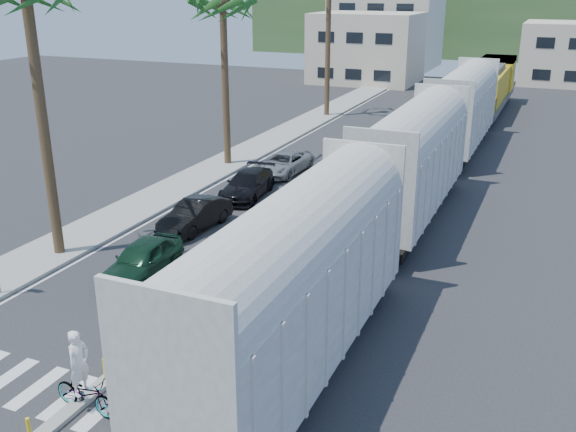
% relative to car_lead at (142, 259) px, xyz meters
% --- Properties ---
extents(ground, '(140.00, 140.00, 0.00)m').
position_rel_car_lead_xyz_m(ground, '(3.33, -5.61, -0.75)').
color(ground, '#28282B').
rests_on(ground, ground).
extents(sidewalk, '(3.00, 90.00, 0.15)m').
position_rel_car_lead_xyz_m(sidewalk, '(-5.17, 19.39, -0.68)').
color(sidewalk, gray).
rests_on(sidewalk, ground).
extents(rails, '(1.56, 100.00, 0.06)m').
position_rel_car_lead_xyz_m(rails, '(8.33, 22.39, -0.72)').
color(rails, black).
rests_on(rails, ground).
extents(median, '(0.45, 60.00, 0.85)m').
position_rel_car_lead_xyz_m(median, '(3.33, 14.35, -0.66)').
color(median, gray).
rests_on(median, ground).
extents(crosswalk, '(14.00, 2.20, 0.01)m').
position_rel_car_lead_xyz_m(crosswalk, '(3.33, -7.61, -0.74)').
color(crosswalk, silver).
rests_on(crosswalk, ground).
extents(lane_markings, '(9.42, 90.00, 0.01)m').
position_rel_car_lead_xyz_m(lane_markings, '(1.18, 19.39, -0.75)').
color(lane_markings, silver).
rests_on(lane_markings, ground).
extents(freight_train, '(3.00, 60.94, 5.85)m').
position_rel_car_lead_xyz_m(freight_train, '(8.33, 16.65, 2.15)').
color(freight_train, '#B0ADA1').
rests_on(freight_train, ground).
extents(buildings, '(38.00, 27.00, 10.00)m').
position_rel_car_lead_xyz_m(buildings, '(-3.09, 66.05, 3.61)').
color(buildings, beige).
rests_on(buildings, ground).
extents(hillside, '(80.00, 20.00, 12.00)m').
position_rel_car_lead_xyz_m(hillside, '(3.33, 94.39, 5.25)').
color(hillside, '#385628').
rests_on(hillside, ground).
extents(car_lead, '(2.44, 4.67, 1.50)m').
position_rel_car_lead_xyz_m(car_lead, '(0.00, 0.00, 0.00)').
color(car_lead, '#10321E').
rests_on(car_lead, ground).
extents(car_second, '(2.31, 4.64, 1.44)m').
position_rel_car_lead_xyz_m(car_second, '(-0.84, 5.47, -0.03)').
color(car_second, black).
rests_on(car_second, ground).
extents(car_third, '(2.99, 5.29, 1.42)m').
position_rel_car_lead_xyz_m(car_third, '(-0.78, 10.92, -0.04)').
color(car_third, black).
rests_on(car_third, ground).
extents(car_rear, '(2.80, 5.04, 1.32)m').
position_rel_car_lead_xyz_m(car_rear, '(-0.77, 15.96, -0.09)').
color(car_rear, '#9B9EA0').
rests_on(car_rear, ground).
extents(cyclist, '(1.04, 2.20, 2.46)m').
position_rel_car_lead_xyz_m(cyclist, '(3.65, -7.86, 0.04)').
color(cyclist, '#9EA0A5').
rests_on(cyclist, ground).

